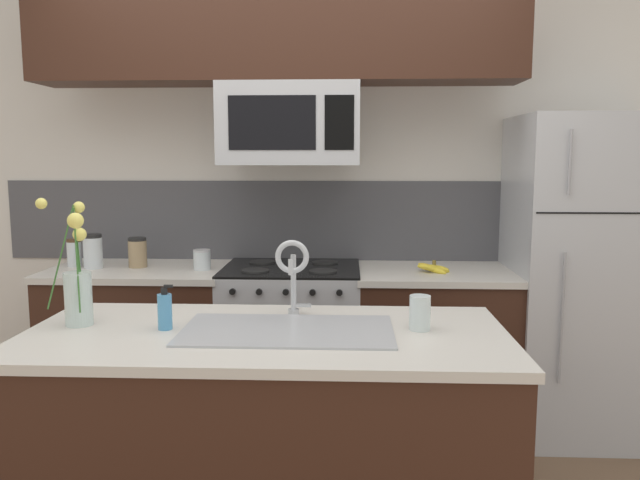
% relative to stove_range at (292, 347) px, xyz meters
% --- Properties ---
extents(rear_partition, '(5.20, 0.10, 2.60)m').
position_rel_stove_range_xyz_m(rear_partition, '(0.30, 0.38, 0.84)').
color(rear_partition, silver).
rests_on(rear_partition, ground).
extents(splash_band, '(3.54, 0.01, 0.48)m').
position_rel_stove_range_xyz_m(splash_band, '(-0.00, 0.32, 0.69)').
color(splash_band, '#4C4C51').
rests_on(splash_band, rear_partition).
extents(back_counter_left, '(1.00, 0.65, 0.91)m').
position_rel_stove_range_xyz_m(back_counter_left, '(-0.87, 0.00, -0.01)').
color(back_counter_left, '#381E14').
rests_on(back_counter_left, ground).
extents(back_counter_right, '(0.87, 0.65, 0.91)m').
position_rel_stove_range_xyz_m(back_counter_right, '(0.80, 0.00, -0.01)').
color(back_counter_right, '#381E14').
rests_on(back_counter_right, ground).
extents(stove_range, '(0.76, 0.64, 0.93)m').
position_rel_stove_range_xyz_m(stove_range, '(0.00, 0.00, 0.00)').
color(stove_range, '#B7BABF').
rests_on(stove_range, ground).
extents(microwave, '(0.74, 0.40, 0.43)m').
position_rel_stove_range_xyz_m(microwave, '(0.00, -0.02, 1.24)').
color(microwave, '#B7BABF').
extents(upper_cabinet_band, '(2.57, 0.34, 0.60)m').
position_rel_stove_range_xyz_m(upper_cabinet_band, '(-0.07, -0.05, 1.76)').
color(upper_cabinet_band, '#381E14').
extents(refrigerator, '(0.80, 0.74, 1.75)m').
position_rel_stove_range_xyz_m(refrigerator, '(1.62, 0.02, 0.41)').
color(refrigerator, '#B7BABF').
rests_on(refrigerator, ground).
extents(storage_jar_tall, '(0.08, 0.08, 0.16)m').
position_rel_stove_range_xyz_m(storage_jar_tall, '(-1.25, 0.04, 0.53)').
color(storage_jar_tall, silver).
rests_on(storage_jar_tall, back_counter_left).
extents(storage_jar_medium, '(0.10, 0.10, 0.19)m').
position_rel_stove_range_xyz_m(storage_jar_medium, '(-1.12, -0.02, 0.54)').
color(storage_jar_medium, silver).
rests_on(storage_jar_medium, back_counter_left).
extents(storage_jar_short, '(0.10, 0.10, 0.17)m').
position_rel_stove_range_xyz_m(storage_jar_short, '(-0.88, 0.03, 0.53)').
color(storage_jar_short, '#997F5B').
rests_on(storage_jar_short, back_counter_left).
extents(storage_jar_squat, '(0.10, 0.10, 0.11)m').
position_rel_stove_range_xyz_m(storage_jar_squat, '(-0.50, -0.04, 0.50)').
color(storage_jar_squat, silver).
rests_on(storage_jar_squat, back_counter_left).
extents(banana_bunch, '(0.19, 0.13, 0.08)m').
position_rel_stove_range_xyz_m(banana_bunch, '(0.78, -0.06, 0.47)').
color(banana_bunch, yellow).
rests_on(banana_bunch, back_counter_right).
extents(island_counter, '(1.74, 0.80, 0.91)m').
position_rel_stove_range_xyz_m(island_counter, '(0.02, -1.25, -0.01)').
color(island_counter, '#381E14').
rests_on(island_counter, ground).
extents(kitchen_sink, '(0.76, 0.43, 0.16)m').
position_rel_stove_range_xyz_m(kitchen_sink, '(0.10, -1.25, 0.38)').
color(kitchen_sink, '#ADAFB5').
rests_on(kitchen_sink, island_counter).
extents(sink_faucet, '(0.14, 0.14, 0.31)m').
position_rel_stove_range_xyz_m(sink_faucet, '(0.10, -1.04, 0.65)').
color(sink_faucet, '#B7BABF').
rests_on(sink_faucet, island_counter).
extents(dish_soap_bottle, '(0.06, 0.05, 0.16)m').
position_rel_stove_range_xyz_m(dish_soap_bottle, '(-0.35, -1.24, 0.52)').
color(dish_soap_bottle, '#4C93C6').
rests_on(dish_soap_bottle, island_counter).
extents(drinking_glass, '(0.08, 0.08, 0.13)m').
position_rel_stove_range_xyz_m(drinking_glass, '(0.58, -1.21, 0.51)').
color(drinking_glass, silver).
rests_on(drinking_glass, island_counter).
extents(flower_vase, '(0.19, 0.15, 0.48)m').
position_rel_stove_range_xyz_m(flower_vase, '(-0.69, -1.20, 0.58)').
color(flower_vase, silver).
rests_on(flower_vase, island_counter).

